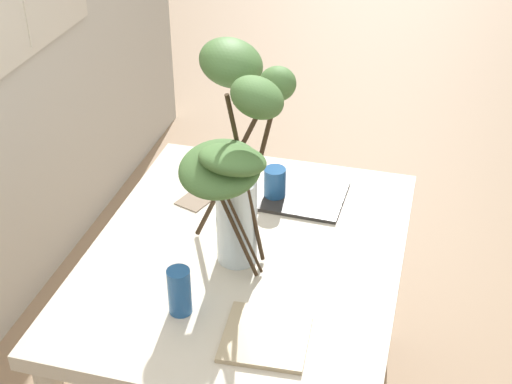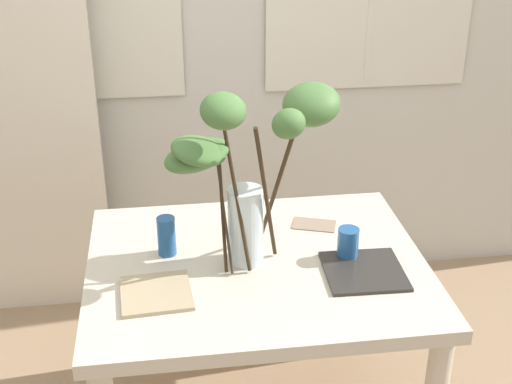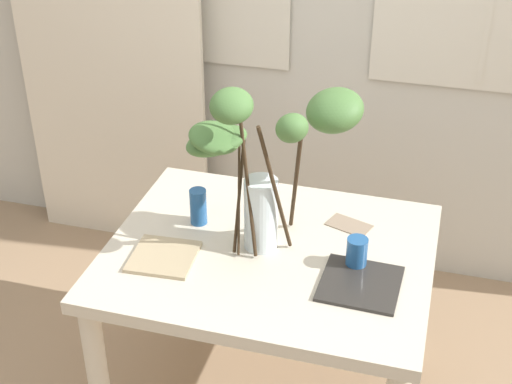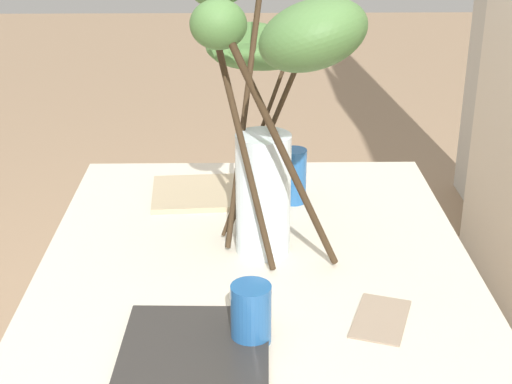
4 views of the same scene
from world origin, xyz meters
name	(u,v)px [view 4 (image 4 of 4)]	position (x,y,z in m)	size (l,w,h in m)	color
dining_table	(256,300)	(0.00, 0.00, 0.62)	(1.15, 0.93, 0.73)	beige
vase_with_branches	(264,87)	(-0.03, 0.01, 1.11)	(0.62, 0.40, 0.65)	silver
drinking_glass_blue_left	(294,176)	(-0.30, 0.10, 0.80)	(0.06, 0.06, 0.14)	#235693
drinking_glass_blue_right	(251,314)	(0.31, -0.02, 0.79)	(0.07, 0.07, 0.11)	#235693
plate_square_left	(196,193)	(-0.34, -0.15, 0.74)	(0.22, 0.22, 0.01)	tan
plate_square_right	(195,348)	(0.34, -0.11, 0.74)	(0.26, 0.26, 0.01)	#2D2B28
napkin_folded	(381,319)	(0.25, 0.23, 0.73)	(0.16, 0.09, 0.00)	gray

